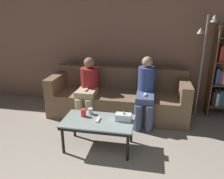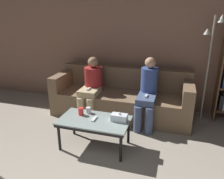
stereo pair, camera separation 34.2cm
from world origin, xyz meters
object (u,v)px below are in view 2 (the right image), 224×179
object	(u,v)px
seated_person_left_end	(92,85)
tissue_box	(119,118)
cup_near_right	(81,111)
standing_lamp	(210,59)
seated_person_mid_left	(148,91)
cup_near_left	(88,110)
couch	(121,98)
coffee_table	(94,122)
game_remote	(94,119)

from	to	relation	value
seated_person_left_end	tissue_box	bearing A→B (deg)	-49.70
cup_near_right	tissue_box	distance (m)	0.58
standing_lamp	seated_person_left_end	size ratio (longest dim) A/B	1.67
seated_person_mid_left	cup_near_right	bearing A→B (deg)	-134.57
cup_near_right	seated_person_mid_left	distance (m)	1.21
cup_near_left	tissue_box	world-z (taller)	tissue_box
cup_near_right	seated_person_left_end	distance (m)	0.91
cup_near_left	standing_lamp	size ratio (longest dim) A/B	0.05
couch	coffee_table	bearing A→B (deg)	-94.26
cup_near_right	seated_person_left_end	xyz separation A→B (m)	(-0.19, 0.89, 0.10)
seated_person_mid_left	tissue_box	bearing A→B (deg)	-106.38
couch	cup_near_left	size ratio (longest dim) A/B	28.18
tissue_box	seated_person_mid_left	world-z (taller)	seated_person_mid_left
cup_near_right	standing_lamp	xyz separation A→B (m)	(1.78, 1.24, 0.63)
tissue_box	cup_near_right	bearing A→B (deg)	177.72
seated_person_left_end	standing_lamp	bearing A→B (deg)	10.13
seated_person_mid_left	couch	bearing A→B (deg)	154.89
couch	seated_person_mid_left	bearing A→B (deg)	-25.11
tissue_box	seated_person_left_end	world-z (taller)	seated_person_left_end
cup_near_right	game_remote	distance (m)	0.26
tissue_box	seated_person_mid_left	xyz separation A→B (m)	(0.26, 0.88, 0.11)
coffee_table	standing_lamp	xyz separation A→B (m)	(1.54, 1.32, 0.73)
couch	standing_lamp	xyz separation A→B (m)	(1.46, 0.14, 0.80)
seated_person_mid_left	seated_person_left_end	bearing A→B (deg)	178.30
coffee_table	tissue_box	world-z (taller)	tissue_box
cup_near_left	seated_person_mid_left	world-z (taller)	seated_person_mid_left
cup_near_left	game_remote	bearing A→B (deg)	-47.33
game_remote	seated_person_left_end	world-z (taller)	seated_person_left_end
couch	tissue_box	size ratio (longest dim) A/B	11.45
game_remote	standing_lamp	size ratio (longest dim) A/B	0.08
game_remote	couch	bearing A→B (deg)	85.74
cup_near_right	seated_person_left_end	size ratio (longest dim) A/B	0.10
couch	cup_near_right	bearing A→B (deg)	-106.65
cup_near_right	seated_person_mid_left	world-z (taller)	seated_person_mid_left
couch	seated_person_mid_left	xyz separation A→B (m)	(0.51, -0.24, 0.28)
cup_near_left	standing_lamp	world-z (taller)	standing_lamp
cup_near_right	seated_person_mid_left	xyz separation A→B (m)	(0.84, 0.86, 0.11)
game_remote	seated_person_mid_left	bearing A→B (deg)	57.37
couch	cup_near_left	bearing A→B (deg)	-103.76
cup_near_left	cup_near_right	distance (m)	0.12
game_remote	standing_lamp	world-z (taller)	standing_lamp
couch	game_remote	distance (m)	1.19
cup_near_right	standing_lamp	bearing A→B (deg)	34.76
cup_near_left	tissue_box	size ratio (longest dim) A/B	0.41
tissue_box	seated_person_left_end	bearing A→B (deg)	130.30
cup_near_right	tissue_box	size ratio (longest dim) A/B	0.50
cup_near_left	seated_person_left_end	xyz separation A→B (m)	(-0.27, 0.80, 0.11)
standing_lamp	seated_person_mid_left	world-z (taller)	standing_lamp
couch	coffee_table	xyz separation A→B (m)	(-0.09, -1.18, 0.07)
couch	standing_lamp	size ratio (longest dim) A/B	1.39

